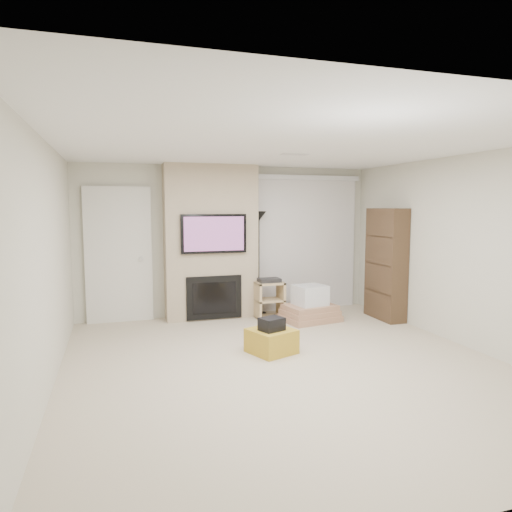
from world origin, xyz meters
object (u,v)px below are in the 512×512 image
object	(u,v)px
ottoman	(271,341)
box_stack	(310,307)
floor_lamp	(259,234)
av_stand	(269,297)
bookshelf	(386,264)

from	to	relation	value
ottoman	box_stack	distance (m)	1.75
floor_lamp	av_stand	world-z (taller)	floor_lamp
box_stack	av_stand	bearing A→B (deg)	146.74
av_stand	box_stack	distance (m)	0.69
ottoman	floor_lamp	xyz separation A→B (m)	(0.47, 2.00, 1.23)
box_stack	bookshelf	xyz separation A→B (m)	(1.23, -0.23, 0.68)
floor_lamp	box_stack	xyz separation A→B (m)	(0.66, -0.66, -1.16)
floor_lamp	box_stack	bearing A→B (deg)	-45.02
box_stack	floor_lamp	bearing A→B (deg)	134.98
ottoman	box_stack	world-z (taller)	box_stack
floor_lamp	av_stand	bearing A→B (deg)	-72.25
box_stack	ottoman	bearing A→B (deg)	-129.89
ottoman	floor_lamp	bearing A→B (deg)	76.89
bookshelf	av_stand	bearing A→B (deg)	161.66
floor_lamp	av_stand	xyz separation A→B (m)	(0.09, -0.29, -1.03)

